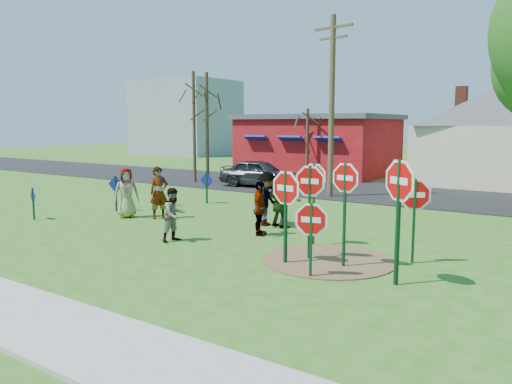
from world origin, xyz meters
TOP-DOWN VIEW (x-y plane):
  - ground at (0.00, 0.00)m, footprint 120.00×120.00m
  - road at (0.00, 11.50)m, footprint 120.00×7.50m
  - dirt_patch at (4.50, -1.00)m, footprint 3.20×3.20m
  - red_building at (-5.50, 17.99)m, footprint 9.40×7.69m
  - cream_house at (5.50, 18.00)m, footprint 9.40×9.40m
  - distant_building at (-28.00, 30.00)m, footprint 10.00×8.00m
  - stop_sign_a at (3.76, -1.80)m, footprint 1.08×0.21m
  - stop_sign_b at (3.46, 0.19)m, footprint 0.94×0.06m
  - stop_sign_c at (5.02, -1.30)m, footprint 0.92×0.14m
  - stop_sign_d at (6.24, -0.09)m, footprint 0.91×0.47m
  - stop_sign_e at (4.76, -2.41)m, footprint 0.95×0.27m
  - stop_sign_f at (6.45, -1.89)m, footprint 1.00×0.62m
  - stop_sign_g at (4.05, -1.16)m, footprint 1.02×0.14m
  - blue_diamond_a at (-6.27, -1.94)m, footprint 0.58×0.18m
  - blue_diamond_b at (-5.27, 0.81)m, footprint 0.67×0.14m
  - blue_diamond_c at (-4.83, 2.65)m, footprint 0.71×0.07m
  - blue_diamond_d at (-3.62, 4.19)m, footprint 0.71×0.07m
  - person_a at (-3.91, 0.14)m, footprint 0.96×1.03m
  - person_b at (-2.83, 0.65)m, footprint 0.68×0.79m
  - person_c at (0.00, -1.59)m, footprint 0.67×0.81m
  - person_d at (0.94, 1.73)m, footprint 0.84×1.23m
  - person_e at (1.57, 0.38)m, footprint 0.68×1.02m
  - person_f at (1.45, 1.76)m, footprint 1.70×1.14m
  - suv at (-4.79, 9.88)m, footprint 4.37×2.22m
  - utility_pole at (-0.17, 8.74)m, footprint 1.94×0.41m
  - bare_tree_west at (-9.08, 9.70)m, footprint 1.80×1.80m
  - bare_tree_east at (-4.18, 13.96)m, footprint 1.80×1.80m
  - bare_tree_mid at (-8.58, 10.24)m, footprint 1.80×1.80m

SIDE VIEW (x-z plane):
  - ground at x=0.00m, z-range 0.00..0.00m
  - dirt_patch at x=4.50m, z-range 0.00..0.03m
  - road at x=0.00m, z-range 0.00..0.04m
  - blue_diamond_a at x=-6.27m, z-range 0.13..1.24m
  - suv at x=-4.79m, z-range 0.04..1.47m
  - person_c at x=0.00m, z-range 0.00..1.52m
  - person_e at x=1.57m, z-range 0.00..1.61m
  - blue_diamond_d at x=-3.62m, z-range 0.15..1.48m
  - blue_diamond_b at x=-5.27m, z-range 0.16..1.53m
  - blue_diamond_c at x=-4.83m, z-range 0.16..1.53m
  - person_d at x=0.94m, z-range 0.00..1.75m
  - person_f at x=1.45m, z-range 0.00..1.76m
  - person_a at x=-3.91m, z-range 0.00..1.76m
  - person_b at x=-2.83m, z-range 0.00..1.82m
  - stop_sign_e at x=4.76m, z-range 0.28..2.03m
  - stop_sign_d at x=6.24m, z-range 0.43..2.57m
  - stop_sign_a at x=3.76m, z-range 0.43..2.78m
  - stop_sign_g at x=4.05m, z-range 0.48..2.91m
  - stop_sign_b at x=3.46m, z-range 0.52..2.88m
  - stop_sign_c at x=5.02m, z-range 0.52..3.05m
  - stop_sign_f at x=6.45m, z-range 0.58..3.31m
  - red_building at x=-5.50m, z-range 0.02..3.92m
  - bare_tree_east at x=-4.18m, z-range 0.61..4.79m
  - cream_house at x=5.50m, z-range -0.33..6.17m
  - bare_tree_mid at x=-8.58m, z-range 0.90..7.06m
  - distant_building at x=-28.00m, z-range 0.00..8.00m
  - bare_tree_west at x=-9.08m, z-range 0.91..7.12m
  - utility_pole at x=-0.17m, z-range 0.21..8.20m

